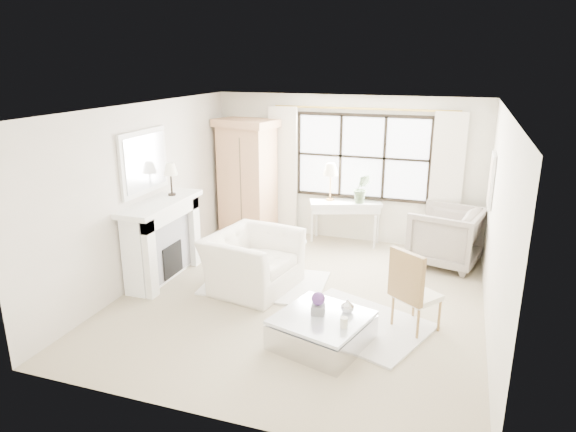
% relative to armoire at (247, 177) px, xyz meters
% --- Properties ---
extents(floor, '(5.50, 5.50, 0.00)m').
position_rel_armoire_xyz_m(floor, '(1.83, -2.38, -1.14)').
color(floor, tan).
rests_on(floor, ground).
extents(ceiling, '(5.50, 5.50, 0.00)m').
position_rel_armoire_xyz_m(ceiling, '(1.83, -2.38, 1.56)').
color(ceiling, white).
rests_on(ceiling, ground).
extents(wall_back, '(5.00, 0.00, 5.00)m').
position_rel_armoire_xyz_m(wall_back, '(1.83, 0.37, 0.21)').
color(wall_back, silver).
rests_on(wall_back, ground).
extents(wall_front, '(5.00, 0.00, 5.00)m').
position_rel_armoire_xyz_m(wall_front, '(1.83, -5.13, 0.21)').
color(wall_front, white).
rests_on(wall_front, ground).
extents(wall_left, '(0.00, 5.50, 5.50)m').
position_rel_armoire_xyz_m(wall_left, '(-0.67, -2.38, 0.21)').
color(wall_left, beige).
rests_on(wall_left, ground).
extents(wall_right, '(0.00, 5.50, 5.50)m').
position_rel_armoire_xyz_m(wall_right, '(4.33, -2.38, 0.21)').
color(wall_right, silver).
rests_on(wall_right, ground).
extents(window_pane, '(2.40, 0.02, 1.50)m').
position_rel_armoire_xyz_m(window_pane, '(2.13, 0.35, 0.46)').
color(window_pane, white).
rests_on(window_pane, wall_back).
extents(window_frame, '(2.50, 0.04, 1.50)m').
position_rel_armoire_xyz_m(window_frame, '(2.13, 0.34, 0.46)').
color(window_frame, black).
rests_on(window_frame, wall_back).
extents(curtain_rod, '(3.30, 0.04, 0.04)m').
position_rel_armoire_xyz_m(curtain_rod, '(2.13, 0.29, 1.33)').
color(curtain_rod, '#A58639').
rests_on(curtain_rod, wall_back).
extents(curtain_left, '(0.55, 0.10, 2.47)m').
position_rel_armoire_xyz_m(curtain_left, '(0.63, 0.27, 0.10)').
color(curtain_left, white).
rests_on(curtain_left, ground).
extents(curtain_right, '(0.55, 0.10, 2.47)m').
position_rel_armoire_xyz_m(curtain_right, '(3.63, 0.27, 0.10)').
color(curtain_right, beige).
rests_on(curtain_right, ground).
extents(fireplace, '(0.58, 1.66, 1.26)m').
position_rel_armoire_xyz_m(fireplace, '(-0.44, -2.38, -0.49)').
color(fireplace, white).
rests_on(fireplace, ground).
extents(mirror_frame, '(0.05, 1.15, 0.95)m').
position_rel_armoire_xyz_m(mirror_frame, '(-0.64, -2.38, 0.70)').
color(mirror_frame, white).
rests_on(mirror_frame, wall_left).
extents(mirror_glass, '(0.02, 1.00, 0.80)m').
position_rel_armoire_xyz_m(mirror_glass, '(-0.61, -2.38, 0.70)').
color(mirror_glass, silver).
rests_on(mirror_glass, wall_left).
extents(art_frame, '(0.04, 0.62, 0.82)m').
position_rel_armoire_xyz_m(art_frame, '(4.30, -0.68, 0.41)').
color(art_frame, silver).
rests_on(art_frame, wall_right).
extents(art_canvas, '(0.01, 0.52, 0.72)m').
position_rel_armoire_xyz_m(art_canvas, '(4.28, -0.68, 0.41)').
color(art_canvas, beige).
rests_on(art_canvas, wall_right).
extents(mantel_lamp, '(0.22, 0.22, 0.51)m').
position_rel_armoire_xyz_m(mantel_lamp, '(-0.41, -2.03, 0.51)').
color(mantel_lamp, black).
rests_on(mantel_lamp, fireplace).
extents(armoire, '(1.25, 0.94, 2.24)m').
position_rel_armoire_xyz_m(armoire, '(0.00, 0.00, 0.00)').
color(armoire, tan).
rests_on(armoire, floor).
extents(console_table, '(1.38, 0.86, 0.80)m').
position_rel_armoire_xyz_m(console_table, '(1.90, 0.13, -0.74)').
color(console_table, silver).
rests_on(console_table, floor).
extents(console_lamp, '(0.28, 0.28, 0.69)m').
position_rel_armoire_xyz_m(console_lamp, '(1.61, 0.13, 0.22)').
color(console_lamp, '#A57539').
rests_on(console_lamp, console_table).
extents(orchid_plant, '(0.34, 0.30, 0.54)m').
position_rel_armoire_xyz_m(orchid_plant, '(2.19, 0.11, -0.07)').
color(orchid_plant, '#506845').
rests_on(orchid_plant, console_table).
extents(side_table, '(0.40, 0.40, 0.51)m').
position_rel_armoire_xyz_m(side_table, '(1.42, -1.42, -0.81)').
color(side_table, white).
rests_on(side_table, floor).
extents(rug_left, '(1.88, 1.39, 0.03)m').
position_rel_armoire_xyz_m(rug_left, '(1.17, -2.09, -1.12)').
color(rug_left, white).
rests_on(rug_left, floor).
extents(rug_right, '(2.07, 1.82, 0.03)m').
position_rel_armoire_xyz_m(rug_right, '(2.75, -2.88, -1.12)').
color(rug_right, silver).
rests_on(rug_right, floor).
extents(club_armchair, '(1.35, 1.48, 0.85)m').
position_rel_armoire_xyz_m(club_armchair, '(1.04, -2.27, -0.72)').
color(club_armchair, white).
rests_on(club_armchair, floor).
extents(wingback_chair, '(1.28, 1.26, 0.97)m').
position_rel_armoire_xyz_m(wingback_chair, '(3.72, -0.36, -0.65)').
color(wingback_chair, gray).
rests_on(wingback_chair, floor).
extents(french_chair, '(0.67, 0.67, 1.08)m').
position_rel_armoire_xyz_m(french_chair, '(3.46, -2.77, -0.83)').
color(french_chair, olive).
rests_on(french_chair, floor).
extents(coffee_table, '(1.24, 1.24, 0.38)m').
position_rel_armoire_xyz_m(coffee_table, '(2.44, -3.50, -0.96)').
color(coffee_table, silver).
rests_on(coffee_table, floor).
extents(planter_box, '(0.18, 0.18, 0.12)m').
position_rel_armoire_xyz_m(planter_box, '(2.38, -3.46, -0.70)').
color(planter_box, slate).
rests_on(planter_box, coffee_table).
extents(planter_flowers, '(0.16, 0.16, 0.16)m').
position_rel_armoire_xyz_m(planter_flowers, '(2.38, -3.46, -0.56)').
color(planter_flowers, '#572F75').
rests_on(planter_flowers, planter_box).
extents(pillar_candle, '(0.09, 0.09, 0.12)m').
position_rel_armoire_xyz_m(pillar_candle, '(2.75, -3.68, -0.70)').
color(pillar_candle, beige).
rests_on(pillar_candle, coffee_table).
extents(coffee_vase, '(0.20, 0.20, 0.17)m').
position_rel_armoire_xyz_m(coffee_vase, '(2.71, -3.30, -0.68)').
color(coffee_vase, silver).
rests_on(coffee_vase, coffee_table).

